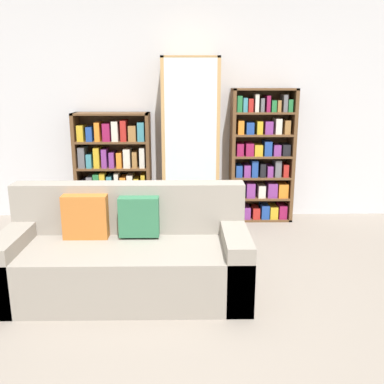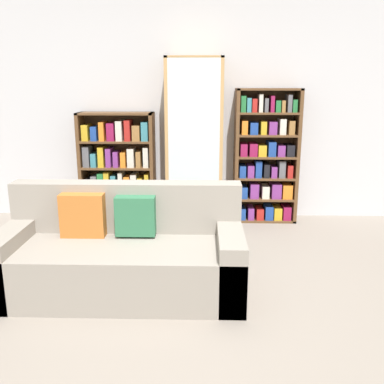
{
  "view_description": "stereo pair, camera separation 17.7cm",
  "coord_description": "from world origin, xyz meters",
  "px_view_note": "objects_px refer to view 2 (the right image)",
  "views": [
    {
      "loc": [
        -0.0,
        -2.72,
        1.64
      ],
      "look_at": [
        0.06,
        1.4,
        0.6
      ],
      "focal_mm": 40.0,
      "sensor_mm": 36.0,
      "label": 1
    },
    {
      "loc": [
        0.17,
        -2.72,
        1.64
      ],
      "look_at": [
        0.06,
        1.4,
        0.6
      ],
      "focal_mm": 40.0,
      "sensor_mm": 36.0,
      "label": 2
    }
  ],
  "objects_px": {
    "display_cabinet": "(194,143)",
    "wine_bottle": "(234,234)",
    "bookshelf_right": "(266,158)",
    "bookshelf_left": "(118,169)",
    "couch": "(122,255)"
  },
  "relations": [
    {
      "from": "bookshelf_left",
      "to": "bookshelf_right",
      "type": "relative_size",
      "value": 0.82
    },
    {
      "from": "wine_bottle",
      "to": "bookshelf_right",
      "type": "bearing_deg",
      "value": 66.48
    },
    {
      "from": "couch",
      "to": "bookshelf_right",
      "type": "bearing_deg",
      "value": 53.42
    },
    {
      "from": "bookshelf_right",
      "to": "display_cabinet",
      "type": "bearing_deg",
      "value": -178.93
    },
    {
      "from": "bookshelf_right",
      "to": "wine_bottle",
      "type": "height_order",
      "value": "bookshelf_right"
    },
    {
      "from": "couch",
      "to": "bookshelf_right",
      "type": "relative_size",
      "value": 1.21
    },
    {
      "from": "couch",
      "to": "wine_bottle",
      "type": "relative_size",
      "value": 5.04
    },
    {
      "from": "bookshelf_left",
      "to": "bookshelf_right",
      "type": "xyz_separation_m",
      "value": [
        1.8,
        0.0,
        0.15
      ]
    },
    {
      "from": "bookshelf_right",
      "to": "couch",
      "type": "bearing_deg",
      "value": -126.58
    },
    {
      "from": "display_cabinet",
      "to": "wine_bottle",
      "type": "relative_size",
      "value": 5.07
    },
    {
      "from": "wine_bottle",
      "to": "bookshelf_left",
      "type": "bearing_deg",
      "value": 143.8
    },
    {
      "from": "display_cabinet",
      "to": "bookshelf_right",
      "type": "relative_size",
      "value": 1.22
    },
    {
      "from": "bookshelf_left",
      "to": "wine_bottle",
      "type": "bearing_deg",
      "value": -36.2
    },
    {
      "from": "bookshelf_left",
      "to": "wine_bottle",
      "type": "relative_size",
      "value": 3.42
    },
    {
      "from": "couch",
      "to": "display_cabinet",
      "type": "distance_m",
      "value": 2.06
    }
  ]
}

